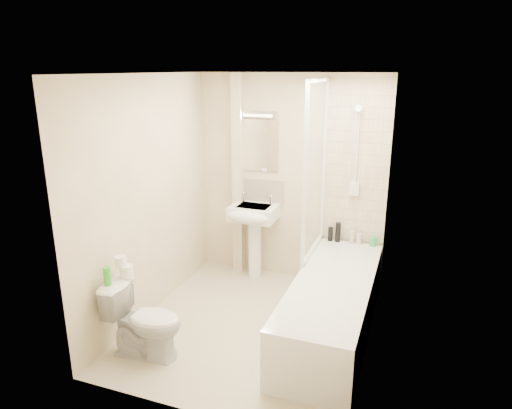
% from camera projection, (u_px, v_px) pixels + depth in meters
% --- Properties ---
extents(floor, '(2.50, 2.50, 0.00)m').
position_uv_depth(floor, '(252.00, 326.00, 4.50)').
color(floor, beige).
rests_on(floor, ground).
extents(wall_back, '(2.20, 0.02, 2.40)m').
position_uv_depth(wall_back, '(290.00, 180.00, 5.28)').
color(wall_back, beige).
rests_on(wall_back, ground).
extents(wall_left, '(0.02, 2.50, 2.40)m').
position_uv_depth(wall_left, '(148.00, 199.00, 4.52)').
color(wall_left, beige).
rests_on(wall_left, ground).
extents(wall_right, '(0.02, 2.50, 2.40)m').
position_uv_depth(wall_right, '(375.00, 224.00, 3.79)').
color(wall_right, beige).
rests_on(wall_right, ground).
extents(ceiling, '(2.20, 2.50, 0.02)m').
position_uv_depth(ceiling, '(252.00, 73.00, 3.81)').
color(ceiling, white).
rests_on(ceiling, wall_back).
extents(tile_back, '(0.70, 0.01, 1.75)m').
position_uv_depth(tile_back, '(356.00, 166.00, 4.96)').
color(tile_back, beige).
rests_on(tile_back, wall_back).
extents(tile_right, '(0.01, 2.10, 1.75)m').
position_uv_depth(tile_right, '(378.00, 193.00, 3.87)').
color(tile_right, beige).
rests_on(tile_right, wall_right).
extents(pipe_boxing, '(0.12, 0.12, 2.40)m').
position_uv_depth(pipe_boxing, '(238.00, 177.00, 5.43)').
color(pipe_boxing, beige).
rests_on(pipe_boxing, ground).
extents(splashback, '(0.60, 0.02, 0.30)m').
position_uv_depth(splashback, '(259.00, 191.00, 5.44)').
color(splashback, beige).
rests_on(splashback, wall_back).
extents(mirror, '(0.46, 0.01, 0.60)m').
position_uv_depth(mirror, '(259.00, 146.00, 5.28)').
color(mirror, white).
rests_on(mirror, wall_back).
extents(strip_light, '(0.42, 0.07, 0.07)m').
position_uv_depth(strip_light, '(259.00, 113.00, 5.15)').
color(strip_light, silver).
rests_on(strip_light, wall_back).
extents(bathtub, '(0.70, 2.10, 0.55)m').
position_uv_depth(bathtub, '(332.00, 305.00, 4.31)').
color(bathtub, white).
rests_on(bathtub, ground).
extents(shower_screen, '(0.04, 0.92, 1.80)m').
position_uv_depth(shower_screen, '(316.00, 169.00, 4.67)').
color(shower_screen, white).
rests_on(shower_screen, bathtub).
extents(shower_fixture, '(0.10, 0.16, 0.99)m').
position_uv_depth(shower_fixture, '(356.00, 155.00, 4.88)').
color(shower_fixture, white).
rests_on(shower_fixture, wall_back).
extents(pedestal_sink, '(0.53, 0.49, 1.03)m').
position_uv_depth(pedestal_sink, '(253.00, 221.00, 5.32)').
color(pedestal_sink, white).
rests_on(pedestal_sink, ground).
extents(bottle_black_a, '(0.06, 0.06, 0.16)m').
position_uv_depth(bottle_black_a, '(330.00, 234.00, 5.19)').
color(bottle_black_a, black).
rests_on(bottle_black_a, bathtub).
extents(bottle_black_b, '(0.06, 0.06, 0.22)m').
position_uv_depth(bottle_black_b, '(338.00, 232.00, 5.15)').
color(bottle_black_b, black).
rests_on(bottle_black_b, bathtub).
extents(bottle_cream, '(0.05, 0.05, 0.14)m').
position_uv_depth(bottle_cream, '(352.00, 237.00, 5.11)').
color(bottle_cream, beige).
rests_on(bottle_cream, bathtub).
extents(bottle_white_b, '(0.05, 0.05, 0.12)m').
position_uv_depth(bottle_white_b, '(359.00, 239.00, 5.09)').
color(bottle_white_b, silver).
rests_on(bottle_white_b, bathtub).
extents(bottle_green, '(0.07, 0.07, 0.10)m').
position_uv_depth(bottle_green, '(373.00, 242.00, 5.04)').
color(bottle_green, green).
rests_on(bottle_green, bathtub).
extents(toilet, '(0.48, 0.72, 0.67)m').
position_uv_depth(toilet, '(145.00, 320.00, 3.97)').
color(toilet, white).
rests_on(toilet, ground).
extents(toilet_roll_lower, '(0.12, 0.12, 0.11)m').
position_uv_depth(toilet_roll_lower, '(126.00, 271.00, 4.01)').
color(toilet_roll_lower, white).
rests_on(toilet_roll_lower, toilet).
extents(toilet_roll_upper, '(0.10, 0.10, 0.09)m').
position_uv_depth(toilet_roll_upper, '(120.00, 261.00, 3.97)').
color(toilet_roll_upper, white).
rests_on(toilet_roll_upper, toilet_roll_lower).
extents(green_bottle, '(0.06, 0.06, 0.16)m').
position_uv_depth(green_bottle, '(107.00, 276.00, 3.85)').
color(green_bottle, green).
rests_on(green_bottle, toilet).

